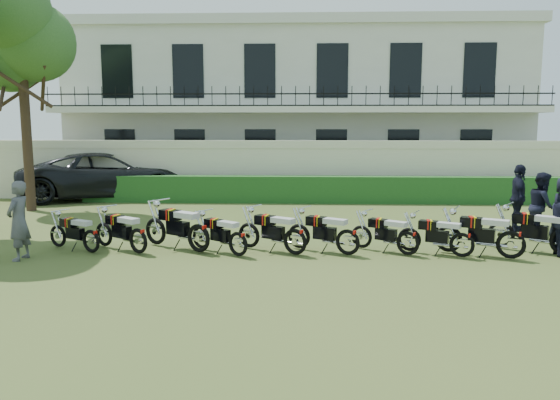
{
  "coord_description": "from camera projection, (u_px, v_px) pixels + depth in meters",
  "views": [
    {
      "loc": [
        0.22,
        -13.1,
        3.02
      ],
      "look_at": [
        -0.33,
        1.41,
        0.93
      ],
      "focal_mm": 35.0,
      "sensor_mm": 36.0,
      "label": 1
    }
  ],
  "objects": [
    {
      "name": "motorcycle_2",
      "position": [
        198.0,
        231.0,
        12.53
      ],
      "size": [
        1.82,
        1.2,
        1.14
      ],
      "rotation": [
        0.0,
        0.0,
        1.01
      ],
      "color": "black",
      "rests_on": "ground"
    },
    {
      "name": "motorcycle_3",
      "position": [
        238.0,
        238.0,
        12.2
      ],
      "size": [
        1.46,
        1.09,
        0.95
      ],
      "rotation": [
        0.0,
        0.0,
        0.94
      ],
      "color": "black",
      "rests_on": "ground"
    },
    {
      "name": "building",
      "position": [
        297.0,
        107.0,
        26.67
      ],
      "size": [
        20.4,
        9.6,
        7.4
      ],
      "color": "silver",
      "rests_on": "ground"
    },
    {
      "name": "tree_west_near",
      "position": [
        21.0,
        33.0,
        17.84
      ],
      "size": [
        3.4,
        3.2,
        7.9
      ],
      "color": "#473323",
      "rests_on": "ground"
    },
    {
      "name": "inspector",
      "position": [
        19.0,
        221.0,
        11.91
      ],
      "size": [
        0.48,
        0.68,
        1.75
      ],
      "primitive_type": "imported",
      "rotation": [
        0.0,
        0.0,
        -1.68
      ],
      "color": "#5A5A5F",
      "rests_on": "ground"
    },
    {
      "name": "motorcycle_4",
      "position": [
        295.0,
        235.0,
        12.31
      ],
      "size": [
        1.68,
        1.05,
        1.03
      ],
      "rotation": [
        0.0,
        0.0,
        1.03
      ],
      "color": "black",
      "rests_on": "ground"
    },
    {
      "name": "motorcycle_7",
      "position": [
        462.0,
        239.0,
        12.11
      ],
      "size": [
        1.59,
        0.88,
        0.95
      ],
      "rotation": [
        0.0,
        0.0,
        1.1
      ],
      "color": "black",
      "rests_on": "ground"
    },
    {
      "name": "motorcycle_0",
      "position": [
        91.0,
        236.0,
        12.54
      ],
      "size": [
        1.53,
        0.87,
        0.92
      ],
      "rotation": [
        0.0,
        0.0,
        1.09
      ],
      "color": "black",
      "rests_on": "ground"
    },
    {
      "name": "motorcycle_1",
      "position": [
        138.0,
        235.0,
        12.43
      ],
      "size": [
        1.58,
        1.1,
        1.01
      ],
      "rotation": [
        0.0,
        0.0,
        0.98
      ],
      "color": "black",
      "rests_on": "ground"
    },
    {
      "name": "motorcycle_6",
      "position": [
        408.0,
        237.0,
        12.3
      ],
      "size": [
        1.47,
        1.04,
        0.94
      ],
      "rotation": [
        0.0,
        0.0,
        0.97
      ],
      "color": "black",
      "rests_on": "ground"
    },
    {
      "name": "officer_4",
      "position": [
        542.0,
        206.0,
        13.96
      ],
      "size": [
        0.87,
        1.0,
        1.75
      ],
      "primitive_type": "imported",
      "rotation": [
        0.0,
        0.0,
        1.29
      ],
      "color": "black",
      "rests_on": "ground"
    },
    {
      "name": "perimeter_wall",
      "position": [
        295.0,
        170.0,
        21.14
      ],
      "size": [
        30.0,
        0.35,
        2.3
      ],
      "color": "beige",
      "rests_on": "ground"
    },
    {
      "name": "motorcycle_5",
      "position": [
        348.0,
        236.0,
        12.29
      ],
      "size": [
        1.66,
        1.0,
        1.01
      ],
      "rotation": [
        0.0,
        0.0,
        1.06
      ],
      "color": "black",
      "rests_on": "ground"
    },
    {
      "name": "hedge",
      "position": [
        321.0,
        189.0,
        20.41
      ],
      "size": [
        18.0,
        0.6,
        1.0
      ],
      "primitive_type": "cube",
      "color": "#1D4A1A",
      "rests_on": "ground"
    },
    {
      "name": "ground",
      "position": [
        291.0,
        246.0,
        13.39
      ],
      "size": [
        100.0,
        100.0,
        0.0
      ],
      "primitive_type": "plane",
      "color": "#3D5220",
      "rests_on": "ground"
    },
    {
      "name": "suv",
      "position": [
        108.0,
        175.0,
        21.6
      ],
      "size": [
        7.18,
        4.88,
        1.82
      ],
      "primitive_type": "imported",
      "rotation": [
        0.0,
        0.0,
        1.88
      ],
      "color": "black",
      "rests_on": "ground"
    },
    {
      "name": "officer_5",
      "position": [
        518.0,
        198.0,
        15.09
      ],
      "size": [
        0.68,
        1.16,
        1.86
      ],
      "primitive_type": "imported",
      "rotation": [
        0.0,
        0.0,
        1.35
      ],
      "color": "black",
      "rests_on": "ground"
    },
    {
      "name": "motorcycle_8",
      "position": [
        511.0,
        238.0,
        11.95
      ],
      "size": [
        1.81,
        0.97,
        1.07
      ],
      "rotation": [
        0.0,
        0.0,
        1.12
      ],
      "color": "black",
      "rests_on": "ground"
    }
  ]
}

